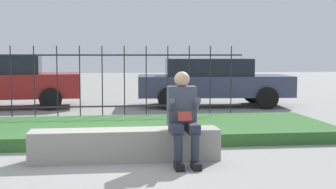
# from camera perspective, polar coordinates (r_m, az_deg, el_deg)

# --- Properties ---
(ground_plane) EXTENTS (60.00, 60.00, 0.00)m
(ground_plane) POSITION_cam_1_polar(r_m,az_deg,el_deg) (6.55, -8.24, -8.01)
(ground_plane) COLOR gray
(stone_bench) EXTENTS (2.59, 0.45, 0.43)m
(stone_bench) POSITION_cam_1_polar(r_m,az_deg,el_deg) (6.52, -5.20, -6.34)
(stone_bench) COLOR gray
(stone_bench) RESTS_ON ground_plane
(person_seated_reader) EXTENTS (0.42, 0.73, 1.23)m
(person_seated_reader) POSITION_cam_1_polar(r_m,az_deg,el_deg) (6.26, 1.83, -2.38)
(person_seated_reader) COLOR black
(person_seated_reader) RESTS_ON ground_plane
(grass_berm) EXTENTS (8.20, 2.57, 0.20)m
(grass_berm) POSITION_cam_1_polar(r_m,az_deg,el_deg) (8.48, -8.07, -4.33)
(grass_berm) COLOR #33662D
(grass_berm) RESTS_ON ground_plane
(iron_fence) EXTENTS (6.20, 0.03, 1.64)m
(iron_fence) POSITION_cam_1_polar(r_m,az_deg,el_deg) (10.21, -8.02, 1.48)
(iron_fence) COLOR #232326
(iron_fence) RESTS_ON ground_plane
(car_parked_left) EXTENTS (4.07, 2.10, 1.45)m
(car_parked_left) POSITION_cam_1_polar(r_m,az_deg,el_deg) (13.46, -19.41, 1.65)
(car_parked_left) COLOR maroon
(car_parked_left) RESTS_ON ground_plane
(car_parked_right) EXTENTS (4.35, 2.07, 1.33)m
(car_parked_right) POSITION_cam_1_polar(r_m,az_deg,el_deg) (13.20, 5.40, 1.65)
(car_parked_right) COLOR #383D56
(car_parked_right) RESTS_ON ground_plane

